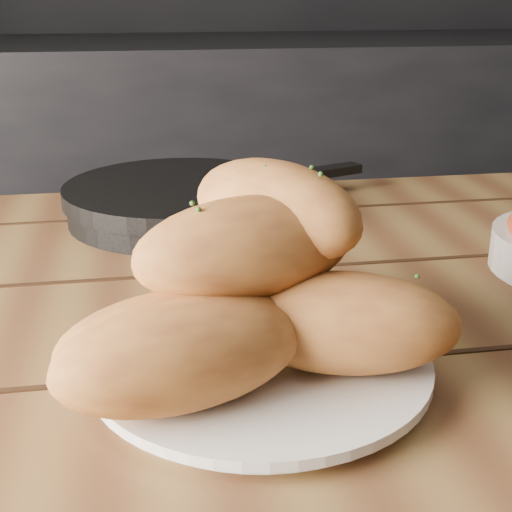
{
  "coord_description": "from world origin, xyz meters",
  "views": [
    {
      "loc": [
        -0.69,
        -0.13,
        1.03
      ],
      "look_at": [
        -0.61,
        0.35,
        0.84
      ],
      "focal_mm": 50.0,
      "sensor_mm": 36.0,
      "label": 1
    }
  ],
  "objects": [
    {
      "name": "skillet",
      "position": [
        -0.64,
        0.73,
        0.77
      ],
      "size": [
        0.41,
        0.29,
        0.05
      ],
      "color": "black",
      "rests_on": "table"
    },
    {
      "name": "plate",
      "position": [
        -0.61,
        0.33,
        0.76
      ],
      "size": [
        0.25,
        0.25,
        0.02
      ],
      "color": "white",
      "rests_on": "table"
    },
    {
      "name": "bread_rolls",
      "position": [
        -0.62,
        0.32,
        0.82
      ],
      "size": [
        0.3,
        0.26,
        0.14
      ],
      "color": "#C98138",
      "rests_on": "plate"
    },
    {
      "name": "counter",
      "position": [
        0.0,
        1.7,
        0.45
      ],
      "size": [
        2.8,
        0.6,
        0.9
      ],
      "primitive_type": "cube",
      "color": "black",
      "rests_on": "ground"
    },
    {
      "name": "table",
      "position": [
        -0.6,
        0.44,
        0.65
      ],
      "size": [
        1.55,
        0.87,
        0.75
      ],
      "color": "brown",
      "rests_on": "ground"
    }
  ]
}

